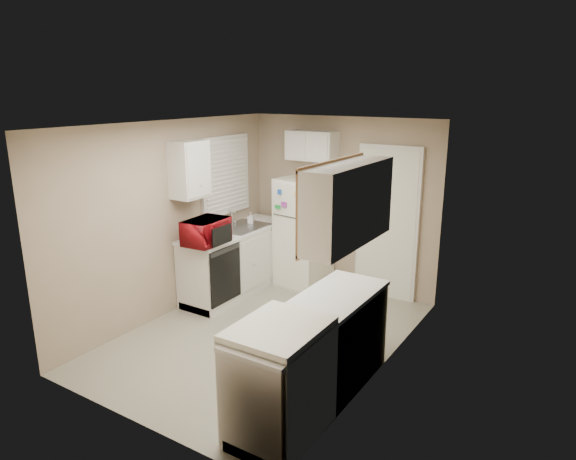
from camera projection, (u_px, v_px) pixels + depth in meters
The scene contains 19 objects.
floor at pixel (265, 336), 5.93m from camera, with size 3.80×3.80×0.00m, color #AFAB93.
ceiling at pixel (262, 124), 5.29m from camera, with size 3.80×3.80×0.00m, color white.
wall_left at pixel (171, 219), 6.33m from camera, with size 3.80×3.80×0.00m, color tan.
wall_right at pixel (384, 258), 4.88m from camera, with size 3.80×3.80×0.00m, color tan.
wall_back at pixel (342, 204), 7.15m from camera, with size 2.80×2.80×0.00m, color tan.
wall_front at pixel (126, 292), 4.06m from camera, with size 2.80×2.80×0.00m, color tan.
left_counter at pixel (236, 261), 7.11m from camera, with size 0.60×1.80×0.90m, color silver.
dishwasher at pixel (225, 275), 6.46m from camera, with size 0.03×0.58×0.72m, color black.
sink at pixel (242, 230), 7.12m from camera, with size 0.54×0.74×0.16m, color gray.
microwave at pixel (206, 232), 6.30m from camera, with size 0.31×0.57×0.38m, color #9F0D14.
soap_bottle at pixel (251, 217), 7.26m from camera, with size 0.07×0.08×0.16m, color white.
window_blinds at pixel (226, 175), 7.05m from camera, with size 0.10×0.98×1.08m, color silver.
upper_cabinet_left at pixel (189, 169), 6.27m from camera, with size 0.30×0.45×0.70m, color silver.
refrigerator at pixel (304, 233), 7.25m from camera, with size 0.64×0.63×1.56m, color white.
cabinet_over_fridge at pixel (312, 146), 7.02m from camera, with size 0.70×0.30×0.40m, color silver.
interior_door at pixel (387, 224), 6.81m from camera, with size 0.86×0.06×2.08m, color white.
right_counter at pixel (314, 355), 4.59m from camera, with size 0.60×2.00×0.90m, color silver.
stove at pixel (279, 380), 4.14m from camera, with size 0.65×0.80×0.97m, color white.
upper_cabinet_right at pixel (349, 204), 4.39m from camera, with size 0.30×1.20×0.70m, color silver.
Camera 1 is at (3.10, -4.41, 2.76)m, focal length 32.00 mm.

